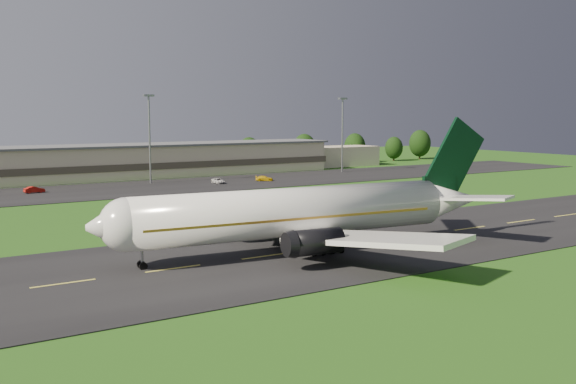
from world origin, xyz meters
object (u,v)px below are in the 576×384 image
light_mast_centre (149,128)px  service_vehicle_d (264,178)px  service_vehicle_c (218,181)px  airliner (300,213)px  light_mast_east (342,126)px  service_vehicle_b (34,190)px  terminal (133,162)px

light_mast_centre → service_vehicle_d: (24.64, -9.64, -12.04)m
service_vehicle_c → light_mast_centre: bearing=148.8°
airliner → light_mast_centre: light_mast_centre is taller
light_mast_centre → service_vehicle_c: size_ratio=4.78×
light_mast_east → service_vehicle_b: (-81.35, -5.04, -11.98)m
light_mast_centre → service_vehicle_c: light_mast_centre is taller
airliner → light_mast_centre: bearing=87.6°
light_mast_east → service_vehicle_d: (-30.36, -9.64, -12.04)m
service_vehicle_d → service_vehicle_c: bearing=112.8°
light_mast_east → light_mast_centre: bearing=180.0°
service_vehicle_c → service_vehicle_d: size_ratio=1.03×
terminal → light_mast_centre: light_mast_centre is taller
light_mast_east → service_vehicle_b: light_mast_east is taller
airliner → service_vehicle_d: airliner is taller
terminal → service_vehicle_b: bearing=-142.6°
airliner → terminal: 97.12m
terminal → light_mast_centre: (-1.40, -16.18, 8.75)m
terminal → service_vehicle_c: (11.59, -24.82, -3.30)m
light_mast_east → service_vehicle_c: light_mast_east is taller
terminal → airliner: bearing=-97.6°
light_mast_east → service_vehicle_d: bearing=-162.4°
light_mast_centre → service_vehicle_d: bearing=-21.4°
light_mast_east → service_vehicle_c: size_ratio=4.78×
terminal → light_mast_east: light_mast_east is taller
service_vehicle_b → service_vehicle_c: size_ratio=0.94×
service_vehicle_d → light_mast_east: bearing=-44.6°
terminal → light_mast_east: 56.67m
light_mast_centre → service_vehicle_b: bearing=-169.2°
service_vehicle_d → light_mast_centre: bearing=96.4°
light_mast_centre → service_vehicle_c: 19.71m
light_mast_centre → light_mast_east: size_ratio=1.00×
airliner → service_vehicle_c: bearing=76.9°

